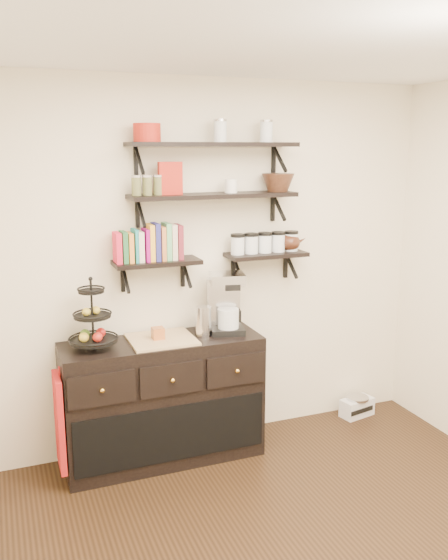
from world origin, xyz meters
The scene contains 20 objects.
ceiling centered at (0.00, 0.00, 2.70)m, with size 3.50×3.50×0.02m, color white.
back_wall centered at (0.00, 1.75, 1.35)m, with size 3.50×0.02×2.70m, color #EEE3CA.
shelf_top centered at (0.00, 1.62, 2.23)m, with size 1.20×0.27×0.23m.
shelf_mid centered at (0.00, 1.62, 1.88)m, with size 1.20×0.27×0.23m.
shelf_low_left centered at (-0.42, 1.63, 1.43)m, with size 0.60×0.25×0.23m.
shelf_low_right centered at (0.42, 1.63, 1.43)m, with size 0.60×0.25×0.23m.
cookbooks centered at (-0.47, 1.63, 1.57)m, with size 0.43×0.15×0.26m.
glass_canisters centered at (0.41, 1.63, 1.51)m, with size 0.54×0.10×0.13m.
sideboard centered at (-0.43, 1.51, 0.45)m, with size 1.40×0.50×0.92m.
fruit_stand centered at (-0.89, 1.52, 1.06)m, with size 0.32×0.32×0.47m.
candle centered at (-0.45, 1.51, 0.96)m, with size 0.08×0.08×0.08m, color #A95827.
coffee_maker centered at (0.06, 1.54, 1.11)m, with size 0.28×0.28×0.44m.
thermal_carafe centered at (-0.13, 1.49, 1.01)m, with size 0.11×0.11×0.22m, color silver.
apron centered at (-1.16, 1.41, 0.46)m, with size 0.04×0.27×0.64m, color #A81612.
radio centered at (1.28, 1.60, 0.08)m, with size 0.31×0.22×0.17m.
recipe_box centered at (-0.31, 1.61, 2.01)m, with size 0.16×0.06×0.22m, color #A71F13.
walnut_bowl centered at (0.50, 1.61, 1.96)m, with size 0.24×0.24×0.13m, color black, non-canonical shape.
ramekins centered at (0.13, 1.61, 1.95)m, with size 0.09×0.09×0.10m, color white.
teapot centered at (0.62, 1.63, 1.53)m, with size 0.20×0.15×0.15m, color #391C11, non-canonical shape.
red_pot centered at (-0.47, 1.61, 2.31)m, with size 0.18×0.18×0.12m, color #A71F13.
Camera 1 is at (-1.45, -2.31, 2.22)m, focal length 38.00 mm.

